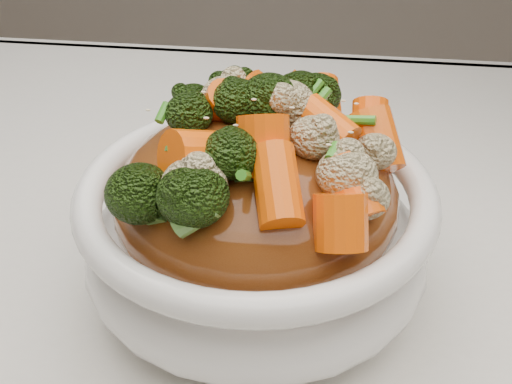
# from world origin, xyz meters

# --- Properties ---
(tablecloth) EXTENTS (1.20, 0.80, 0.04)m
(tablecloth) POSITION_xyz_m (0.00, 0.00, 0.73)
(tablecloth) COLOR silver
(tablecloth) RESTS_ON dining_table
(bowl) EXTENTS (0.28, 0.28, 0.09)m
(bowl) POSITION_xyz_m (0.03, -0.04, 0.79)
(bowl) COLOR white
(bowl) RESTS_ON tablecloth
(sauce_base) EXTENTS (0.23, 0.23, 0.10)m
(sauce_base) POSITION_xyz_m (0.03, -0.04, 0.83)
(sauce_base) COLOR #653111
(sauce_base) RESTS_ON bowl
(carrots) EXTENTS (0.23, 0.23, 0.05)m
(carrots) POSITION_xyz_m (0.03, -0.04, 0.89)
(carrots) COLOR #FF5E08
(carrots) RESTS_ON sauce_base
(broccoli) EXTENTS (0.23, 0.23, 0.05)m
(broccoli) POSITION_xyz_m (0.03, -0.04, 0.89)
(broccoli) COLOR black
(broccoli) RESTS_ON sauce_base
(cauliflower) EXTENTS (0.23, 0.23, 0.04)m
(cauliflower) POSITION_xyz_m (0.03, -0.04, 0.89)
(cauliflower) COLOR beige
(cauliflower) RESTS_ON sauce_base
(scallions) EXTENTS (0.17, 0.17, 0.02)m
(scallions) POSITION_xyz_m (0.03, -0.04, 0.89)
(scallions) COLOR #34851E
(scallions) RESTS_ON sauce_base
(sesame_seeds) EXTENTS (0.20, 0.20, 0.01)m
(sesame_seeds) POSITION_xyz_m (0.03, -0.04, 0.89)
(sesame_seeds) COLOR beige
(sesame_seeds) RESTS_ON sauce_base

